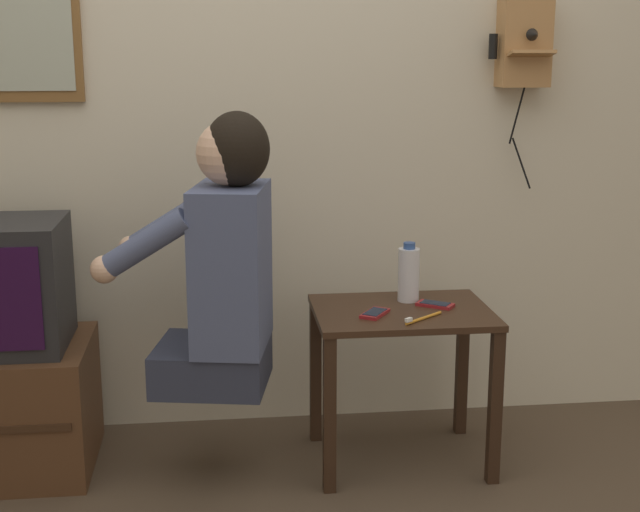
% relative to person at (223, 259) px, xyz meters
% --- Properties ---
extents(wall_back, '(6.80, 0.05, 2.55)m').
position_rel_person_xyz_m(wall_back, '(0.06, 0.50, 0.52)').
color(wall_back, beige).
rests_on(wall_back, ground_plane).
extents(side_table, '(0.60, 0.45, 0.55)m').
position_rel_person_xyz_m(side_table, '(0.60, 0.05, -0.32)').
color(side_table, '#382316').
rests_on(side_table, ground_plane).
extents(person, '(0.58, 0.45, 0.90)m').
position_rel_person_xyz_m(person, '(0.00, 0.00, 0.00)').
color(person, '#2D3347').
rests_on(person, ground_plane).
extents(wall_phone_antique, '(0.22, 0.19, 0.75)m').
position_rel_person_xyz_m(wall_phone_antique, '(1.11, 0.42, 0.69)').
color(wall_phone_antique, '#AD7A47').
extents(framed_picture, '(0.39, 0.03, 0.56)m').
position_rel_person_xyz_m(framed_picture, '(-0.66, 0.46, 0.75)').
color(framed_picture, brown).
extents(cell_phone_held, '(0.12, 0.14, 0.01)m').
position_rel_person_xyz_m(cell_phone_held, '(0.50, -0.00, -0.20)').
color(cell_phone_held, maroon).
rests_on(cell_phone_held, side_table).
extents(cell_phone_spare, '(0.14, 0.12, 0.01)m').
position_rel_person_xyz_m(cell_phone_spare, '(0.72, 0.08, -0.20)').
color(cell_phone_spare, maroon).
rests_on(cell_phone_spare, side_table).
extents(water_bottle, '(0.08, 0.08, 0.21)m').
position_rel_person_xyz_m(water_bottle, '(0.64, 0.16, -0.11)').
color(water_bottle, silver).
rests_on(water_bottle, side_table).
extents(toothbrush, '(0.15, 0.12, 0.02)m').
position_rel_person_xyz_m(toothbrush, '(0.64, -0.08, -0.20)').
color(toothbrush, orange).
rests_on(toothbrush, side_table).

